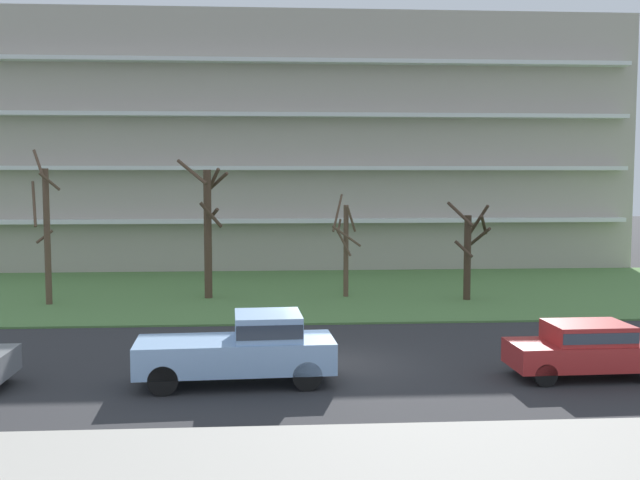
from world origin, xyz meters
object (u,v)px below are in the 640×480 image
Objects in this scene: tree_center at (345,245)px; pickup_blue_near_left at (244,347)px; tree_far_left at (46,231)px; sedan_red_center_left at (587,347)px; tree_left at (208,226)px; tree_right at (469,250)px.

tree_center is 0.88× the size of pickup_blue_near_left.
sedan_red_center_left is (18.72, -13.00, -2.44)m from tree_far_left.
sedan_red_center_left is (11.81, -14.24, -2.53)m from tree_left.
pickup_blue_near_left is (2.12, -14.23, -2.39)m from tree_left.
tree_far_left reaches higher than tree_left.
tree_center reaches higher than tree_right.
sedan_red_center_left is (5.46, -14.24, -1.61)m from tree_center.
tree_left reaches higher than tree_right.
tree_center is 1.07× the size of tree_right.
tree_center is at bearing 167.29° from tree_right.
pickup_blue_near_left reaches higher than sedan_red_center_left.
pickup_blue_near_left is 1.24× the size of sedan_red_center_left.
tree_center is 15.34m from sedan_red_center_left.
tree_far_left is at bearing -169.84° from tree_left.
tree_left reaches higher than tree_center.
tree_center reaches higher than pickup_blue_near_left.
sedan_red_center_left is at bearing -3.13° from pickup_blue_near_left.
tree_far_left reaches higher than sedan_red_center_left.
tree_right is at bearing -12.71° from tree_center.
pickup_blue_near_left is at bearing -81.52° from tree_left.
tree_far_left is 15.98m from pickup_blue_near_left.
tree_right is (11.88, -1.25, -1.03)m from tree_left.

